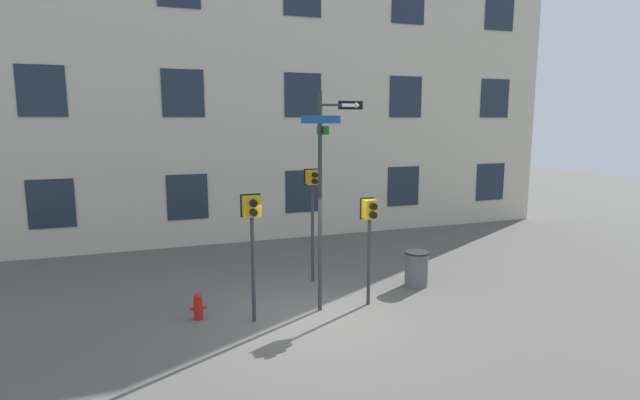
{
  "coord_description": "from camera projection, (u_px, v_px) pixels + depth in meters",
  "views": [
    {
      "loc": [
        -3.29,
        -9.56,
        4.19
      ],
      "look_at": [
        0.24,
        0.4,
        2.48
      ],
      "focal_mm": 28.0,
      "sensor_mm": 36.0,
      "label": 1
    }
  ],
  "objects": [
    {
      "name": "pedestrian_signal_left",
      "position": [
        252.0,
        221.0,
        10.14
      ],
      "size": [
        0.42,
        0.4,
        2.69
      ],
      "color": "#2D2D33",
      "rests_on": "ground_plane"
    },
    {
      "name": "fire_hydrant",
      "position": [
        198.0,
        307.0,
        10.54
      ],
      "size": [
        0.35,
        0.19,
        0.58
      ],
      "color": "red",
      "rests_on": "ground_plane"
    },
    {
      "name": "building_facade",
      "position": [
        242.0,
        43.0,
        16.52
      ],
      "size": [
        24.0,
        0.63,
        13.37
      ],
      "color": "beige",
      "rests_on": "ground_plane"
    },
    {
      "name": "pedestrian_signal_across",
      "position": [
        313.0,
        195.0,
        12.72
      ],
      "size": [
        0.36,
        0.4,
        2.95
      ],
      "color": "#2D2D33",
      "rests_on": "ground_plane"
    },
    {
      "name": "pedestrian_signal_right",
      "position": [
        370.0,
        222.0,
        11.13
      ],
      "size": [
        0.34,
        0.4,
        2.46
      ],
      "color": "#2D2D33",
      "rests_on": "ground_plane"
    },
    {
      "name": "trash_bin",
      "position": [
        416.0,
        269.0,
        12.65
      ],
      "size": [
        0.62,
        0.62,
        0.89
      ],
      "color": "#59595B",
      "rests_on": "ground_plane"
    },
    {
      "name": "street_sign_pole",
      "position": [
        324.0,
        184.0,
        10.67
      ],
      "size": [
        1.4,
        0.73,
        4.78
      ],
      "color": "#2D2D33",
      "rests_on": "ground_plane"
    },
    {
      "name": "ground_plane",
      "position": [
        316.0,
        318.0,
        10.65
      ],
      "size": [
        60.0,
        60.0,
        0.0
      ],
      "primitive_type": "plane",
      "color": "#595651"
    }
  ]
}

